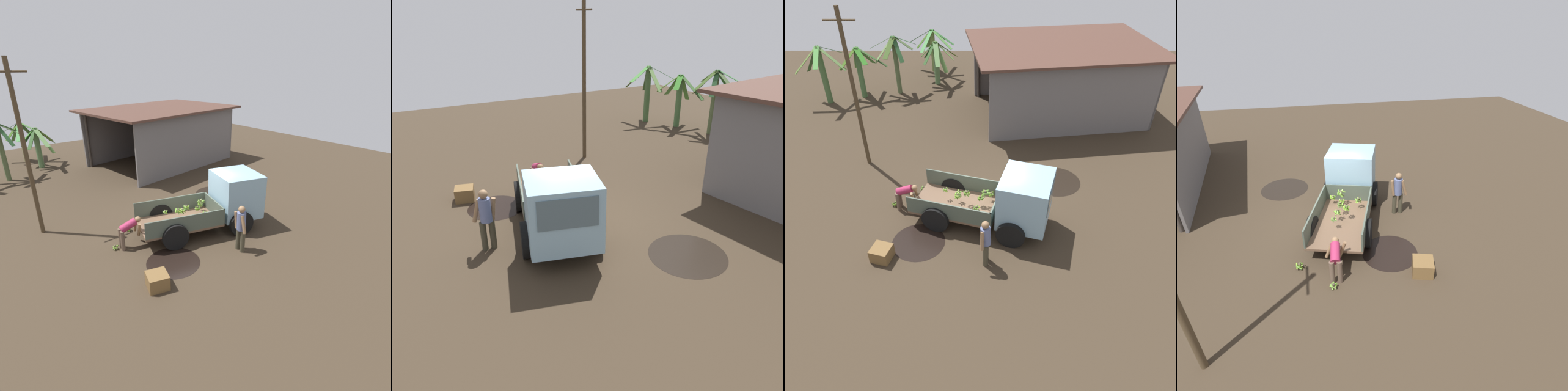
{
  "view_description": "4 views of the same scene",
  "coord_description": "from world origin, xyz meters",
  "views": [
    {
      "loc": [
        -6.78,
        -8.53,
        5.86
      ],
      "look_at": [
        -0.34,
        -0.65,
        1.53
      ],
      "focal_mm": 28.0,
      "sensor_mm": 36.0,
      "label": 1
    },
    {
      "loc": [
        8.65,
        -4.55,
        5.55
      ],
      "look_at": [
        0.57,
        0.13,
        1.1
      ],
      "focal_mm": 35.0,
      "sensor_mm": 36.0,
      "label": 2
    },
    {
      "loc": [
        -0.1,
        -10.59,
        9.0
      ],
      "look_at": [
        -0.1,
        -0.59,
        1.1
      ],
      "focal_mm": 35.0,
      "sensor_mm": 36.0,
      "label": 3
    },
    {
      "loc": [
        -9.31,
        0.39,
        6.37
      ],
      "look_at": [
        -0.3,
        -1.52,
        1.08
      ],
      "focal_mm": 28.0,
      "sensor_mm": 36.0,
      "label": 4
    }
  ],
  "objects": [
    {
      "name": "banana_bunch_on_ground_0",
      "position": [
        -3.24,
        0.19,
        0.1
      ],
      "size": [
        0.22,
        0.23,
        0.18
      ],
      "color": "#443D2C",
      "rests_on": "ground"
    },
    {
      "name": "person_foreground_visitor",
      "position": [
        0.06,
        -2.55,
        0.93
      ],
      "size": [
        0.34,
        0.63,
        1.68
      ],
      "rotation": [
        0.0,
        0.0,
        3.06
      ],
      "color": "#3D3929",
      "rests_on": "ground"
    },
    {
      "name": "ground",
      "position": [
        0.0,
        0.0,
        0.0
      ],
      "size": [
        36.0,
        36.0,
        0.0
      ],
      "primitive_type": "plane",
      "color": "#392D20"
    },
    {
      "name": "banana_bunch_on_ground_1",
      "position": [
        -2.27,
        1.09,
        0.12
      ],
      "size": [
        0.24,
        0.24,
        0.22
      ],
      "color": "#4C4531",
      "rests_on": "ground"
    },
    {
      "name": "mud_patch_1",
      "position": [
        -0.15,
        0.1,
        0.0
      ],
      "size": [
        0.9,
        0.9,
        0.01
      ],
      "primitive_type": "cylinder",
      "color": "black",
      "rests_on": "ground"
    },
    {
      "name": "mud_patch_2",
      "position": [
        2.9,
        1.72,
        0.0
      ],
      "size": [
        2.0,
        2.0,
        0.01
      ],
      "primitive_type": "cylinder",
      "color": "black",
      "rests_on": "ground"
    },
    {
      "name": "person_worker_loading",
      "position": [
        -2.78,
        0.05,
        0.67
      ],
      "size": [
        0.83,
        0.65,
        1.07
      ],
      "rotation": [
        0.0,
        0.0,
        -0.12
      ],
      "color": "brown",
      "rests_on": "ground"
    },
    {
      "name": "mud_patch_0",
      "position": [
        -2.13,
        -1.69,
        0.0
      ],
      "size": [
        1.75,
        1.75,
        0.01
      ],
      "primitive_type": "cylinder",
      "color": "black",
      "rests_on": "ground"
    },
    {
      "name": "wooden_crate_0",
      "position": [
        -3.17,
        -2.39,
        0.23
      ],
      "size": [
        0.73,
        0.73,
        0.45
      ],
      "primitive_type": "cube",
      "rotation": [
        0.0,
        0.0,
        1.29
      ],
      "color": "brown",
      "rests_on": "ground"
    },
    {
      "name": "cargo_truck",
      "position": [
        0.94,
        -0.91,
        1.12
      ],
      "size": [
        4.93,
        3.0,
        2.13
      ],
      "rotation": [
        0.0,
        0.0,
        -0.29
      ],
      "color": "brown",
      "rests_on": "ground"
    }
  ]
}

